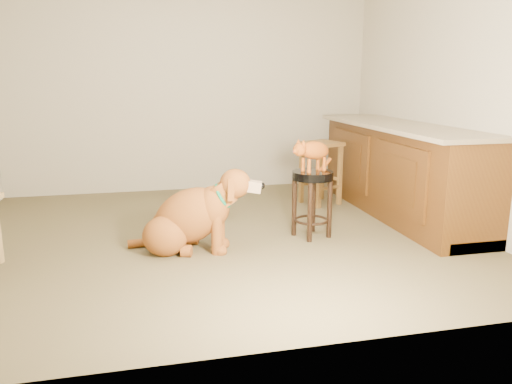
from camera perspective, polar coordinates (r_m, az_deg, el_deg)
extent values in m
cube|color=brown|center=(4.54, -4.47, -4.99)|extent=(4.50, 4.00, 0.01)
cube|color=#B6AD92|center=(6.30, -7.49, 12.01)|extent=(4.50, 0.04, 2.60)
cube|color=#B6AD92|center=(2.36, 2.43, 10.57)|extent=(4.50, 0.04, 2.60)
cube|color=#B6AD92|center=(5.15, 21.35, 11.04)|extent=(0.04, 4.00, 2.60)
cube|color=#4D2C0D|center=(5.33, 16.13, 2.25)|extent=(0.60, 2.50, 0.90)
cube|color=gray|center=(5.25, 16.16, 7.28)|extent=(0.70, 2.56, 0.04)
cube|color=black|center=(5.44, 16.23, -1.88)|extent=(0.52, 2.50, 0.10)
cube|color=#4D2C0D|center=(4.70, 16.06, 1.47)|extent=(0.02, 0.90, 0.62)
cube|color=#4D2C0D|center=(5.67, 10.71, 3.67)|extent=(0.02, 0.90, 0.62)
cube|color=#3F230B|center=(4.69, 15.93, 1.47)|extent=(0.02, 0.60, 0.40)
cube|color=#3F230B|center=(5.66, 10.60, 3.66)|extent=(0.02, 0.60, 0.40)
cylinder|color=black|center=(4.61, 6.57, -1.34)|extent=(0.04, 0.04, 0.52)
cylinder|color=black|center=(4.48, 4.39, -1.73)|extent=(0.04, 0.04, 0.52)
cylinder|color=black|center=(4.45, 8.40, -1.92)|extent=(0.04, 0.04, 0.52)
cylinder|color=black|center=(4.31, 6.19, -2.35)|extent=(0.04, 0.04, 0.52)
torus|color=black|center=(4.49, 6.35, -3.19)|extent=(0.39, 0.39, 0.02)
cylinder|color=black|center=(4.40, 6.48, 1.92)|extent=(0.36, 0.36, 0.07)
cube|color=brown|center=(5.84, 7.53, 2.37)|extent=(0.05, 0.05, 0.66)
cube|color=brown|center=(5.65, 5.22, 2.06)|extent=(0.05, 0.05, 0.66)
cube|color=brown|center=(5.62, 9.55, 1.88)|extent=(0.05, 0.05, 0.66)
cube|color=brown|center=(5.42, 7.22, 1.55)|extent=(0.05, 0.05, 0.66)
cube|color=brown|center=(5.58, 7.48, 5.50)|extent=(0.49, 0.49, 0.04)
ellipsoid|color=brown|center=(4.32, -9.55, -3.92)|extent=(0.43, 0.39, 0.33)
ellipsoid|color=brown|center=(4.07, -10.38, -5.02)|extent=(0.43, 0.39, 0.33)
cylinder|color=brown|center=(4.34, -7.17, -5.34)|extent=(0.11, 0.12, 0.10)
cylinder|color=brown|center=(4.05, -7.96, -6.71)|extent=(0.11, 0.12, 0.10)
ellipsoid|color=brown|center=(4.12, -7.65, -2.75)|extent=(0.83, 0.59, 0.67)
ellipsoid|color=brown|center=(4.07, -4.97, -1.69)|extent=(0.35, 0.38, 0.34)
cylinder|color=brown|center=(4.20, -4.19, -3.69)|extent=(0.11, 0.11, 0.39)
cylinder|color=brown|center=(4.02, -4.53, -4.45)|extent=(0.11, 0.11, 0.39)
sphere|color=brown|center=(4.24, -3.73, -5.90)|extent=(0.10, 0.10, 0.10)
sphere|color=brown|center=(4.07, -4.05, -6.74)|extent=(0.10, 0.10, 0.10)
cylinder|color=brown|center=(4.03, -3.84, -0.29)|extent=(0.28, 0.24, 0.25)
ellipsoid|color=brown|center=(4.00, -2.40, 0.98)|extent=(0.30, 0.29, 0.24)
cube|color=tan|center=(3.99, -0.48, 0.67)|extent=(0.18, 0.13, 0.11)
sphere|color=black|center=(3.99, 0.63, 0.73)|extent=(0.06, 0.06, 0.06)
cube|color=brown|center=(4.11, -2.53, 0.88)|extent=(0.07, 0.07, 0.18)
cube|color=brown|center=(3.90, -2.85, 0.21)|extent=(0.07, 0.07, 0.18)
torus|color=#0E7346|center=(4.03, -3.84, -0.43)|extent=(0.19, 0.25, 0.21)
cylinder|color=#D8BF4C|center=(4.04, -3.10, -1.44)|extent=(0.02, 0.05, 0.05)
cylinder|color=brown|center=(4.33, -12.41, -5.66)|extent=(0.31, 0.09, 0.07)
ellipsoid|color=#95430E|center=(4.37, 6.72, 4.75)|extent=(0.35, 0.25, 0.20)
cylinder|color=#95430E|center=(4.36, 5.39, 3.14)|extent=(0.03, 0.03, 0.12)
sphere|color=#95430E|center=(4.37, 5.38, 2.53)|extent=(0.04, 0.04, 0.04)
cylinder|color=#95430E|center=(4.30, 6.08, 2.98)|extent=(0.03, 0.03, 0.12)
sphere|color=#95430E|center=(4.31, 6.07, 2.36)|extent=(0.04, 0.04, 0.04)
cylinder|color=#95430E|center=(4.47, 7.10, 3.33)|extent=(0.03, 0.03, 0.12)
sphere|color=#95430E|center=(4.48, 7.08, 2.74)|extent=(0.04, 0.04, 0.04)
cylinder|color=#95430E|center=(4.41, 7.80, 3.18)|extent=(0.03, 0.03, 0.12)
sphere|color=#95430E|center=(4.42, 7.78, 2.57)|extent=(0.04, 0.04, 0.04)
sphere|color=#95430E|center=(4.26, 5.03, 4.85)|extent=(0.11, 0.11, 0.11)
sphere|color=#95430E|center=(4.24, 4.51, 4.65)|extent=(0.04, 0.04, 0.04)
sphere|color=brown|center=(4.23, 4.32, 4.64)|extent=(0.02, 0.02, 0.02)
cone|color=#95430E|center=(4.29, 4.87, 5.73)|extent=(0.06, 0.06, 0.05)
cone|color=#C66B60|center=(4.29, 4.84, 5.69)|extent=(0.03, 0.03, 0.03)
cone|color=#95430E|center=(4.24, 5.46, 5.62)|extent=(0.06, 0.06, 0.05)
cone|color=#C66B60|center=(4.24, 5.43, 5.58)|extent=(0.03, 0.03, 0.03)
cylinder|color=#95430E|center=(4.53, 7.86, 3.02)|extent=(0.19, 0.19, 0.11)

